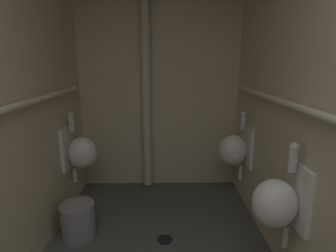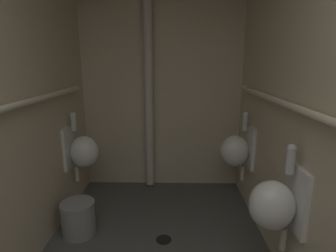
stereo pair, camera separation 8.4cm
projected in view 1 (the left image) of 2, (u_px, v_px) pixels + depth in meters
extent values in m
cube|color=beige|center=(318.00, 99.00, 1.62)|extent=(0.06, 3.41, 2.67)
cube|color=beige|center=(159.00, 80.00, 3.24)|extent=(2.04, 0.06, 2.67)
ellipsoid|color=white|center=(83.00, 153.00, 2.78)|extent=(0.30, 0.26, 0.34)
cube|color=white|center=(67.00, 148.00, 2.77)|extent=(0.03, 0.30, 0.44)
cylinder|color=silver|center=(71.00, 124.00, 2.71)|extent=(0.06, 0.06, 0.16)
sphere|color=silver|center=(71.00, 116.00, 2.69)|extent=(0.06, 0.06, 0.06)
cylinder|color=beige|center=(75.00, 175.00, 2.84)|extent=(0.04, 0.04, 0.16)
ellipsoid|color=white|center=(274.00, 203.00, 1.79)|extent=(0.30, 0.26, 0.34)
cube|color=white|center=(298.00, 196.00, 1.78)|extent=(0.03, 0.30, 0.44)
cylinder|color=silver|center=(293.00, 160.00, 1.72)|extent=(0.06, 0.06, 0.16)
sphere|color=silver|center=(294.00, 147.00, 1.70)|extent=(0.06, 0.06, 0.06)
cylinder|color=beige|center=(285.00, 236.00, 1.85)|extent=(0.04, 0.04, 0.16)
ellipsoid|color=white|center=(233.00, 150.00, 2.86)|extent=(0.30, 0.26, 0.34)
cube|color=white|center=(247.00, 146.00, 2.85)|extent=(0.03, 0.30, 0.44)
cylinder|color=silver|center=(243.00, 122.00, 2.79)|extent=(0.06, 0.06, 0.16)
sphere|color=silver|center=(244.00, 114.00, 2.77)|extent=(0.06, 0.06, 0.06)
cylinder|color=beige|center=(241.00, 172.00, 2.92)|extent=(0.04, 0.04, 0.16)
cylinder|color=beige|center=(4.00, 110.00, 1.60)|extent=(0.05, 2.52, 0.05)
sphere|color=beige|center=(73.00, 89.00, 2.82)|extent=(0.06, 0.06, 0.06)
cylinder|color=beige|center=(302.00, 109.00, 1.63)|extent=(0.05, 2.62, 0.05)
sphere|color=beige|center=(242.00, 88.00, 2.91)|extent=(0.06, 0.06, 0.06)
cylinder|color=beige|center=(146.00, 81.00, 3.13)|extent=(0.10, 0.10, 2.62)
cylinder|color=black|center=(165.00, 239.00, 2.40)|extent=(0.14, 0.14, 0.01)
cylinder|color=gray|center=(78.00, 220.00, 2.43)|extent=(0.30, 0.30, 0.31)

